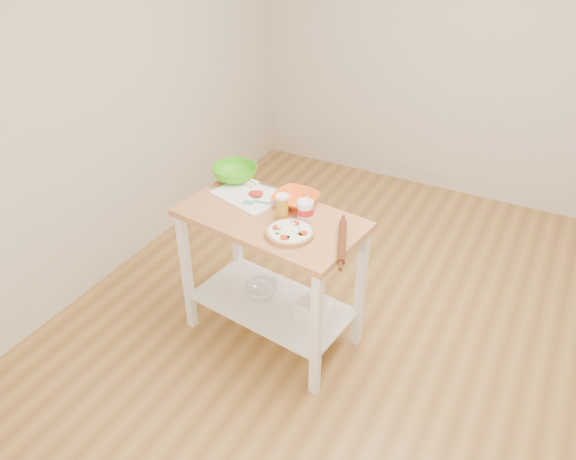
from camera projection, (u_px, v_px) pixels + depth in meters
The scene contains 13 objects.
room_shell at pixel (394, 150), 2.87m from camera, with size 4.04×4.54×2.74m.
prep_island at pixel (271, 253), 3.33m from camera, with size 1.12×0.71×0.90m.
pizza at pixel (290, 232), 3.02m from camera, with size 0.27×0.27×0.04m.
cutting_board at pixel (250, 194), 3.38m from camera, with size 0.47×0.40×0.04m.
spatula at pixel (255, 202), 3.29m from camera, with size 0.15×0.07×0.01m.
knife at pixel (249, 182), 3.50m from camera, with size 0.27×0.05×0.01m.
orange_bowl at pixel (296, 199), 3.29m from camera, with size 0.26×0.26×0.06m, color #FF5B15.
green_bowl at pixel (235, 173), 3.54m from camera, with size 0.28×0.28×0.09m, color #3FAE13.
beer_pint at pixel (282, 207), 3.13m from camera, with size 0.07×0.07×0.15m.
yogurt_tub at pixel (305, 210), 3.13m from camera, with size 0.09×0.09×0.20m.
rolling_pin at pixel (342, 242), 2.93m from camera, with size 0.04×0.04×0.37m, color #532513.
shelf_glass_bowl at pixel (261, 289), 3.60m from camera, with size 0.21×0.21×0.07m, color silver.
shelf_bin at pixel (309, 309), 3.39m from camera, with size 0.12×0.12×0.12m, color white.
Camera 1 is at (0.76, -2.58, 2.57)m, focal length 35.00 mm.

